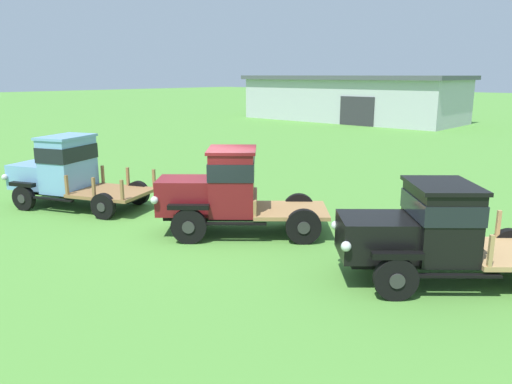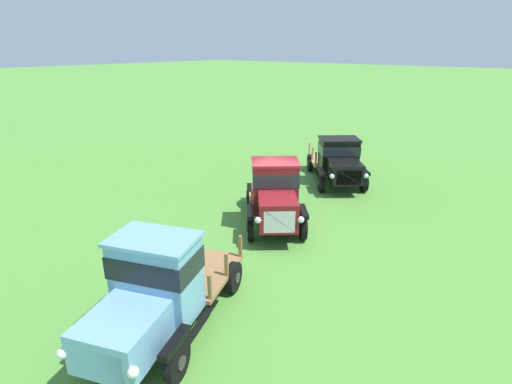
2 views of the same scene
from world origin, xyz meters
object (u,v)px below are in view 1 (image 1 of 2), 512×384
farm_shed (351,98)px  vintage_truck_foreground_near (65,171)px  vintage_truck_second_in_line (226,190)px  vintage_truck_midrow_center (431,231)px

farm_shed → vintage_truck_foreground_near: (9.56, -33.20, -0.92)m
farm_shed → vintage_truck_second_in_line: 35.41m
farm_shed → vintage_truck_foreground_near: 34.56m
vintage_truck_foreground_near → vintage_truck_midrow_center: size_ratio=1.09×
vintage_truck_midrow_center → vintage_truck_second_in_line: bearing=-174.4°
farm_shed → vintage_truck_foreground_near: farm_shed is taller
vintage_truck_foreground_near → vintage_truck_midrow_center: bearing=9.6°
farm_shed → vintage_truck_second_in_line: (15.50, -31.82, -0.88)m
farm_shed → vintage_truck_midrow_center: bearing=-56.3°
vintage_truck_foreground_near → vintage_truck_midrow_center: 11.46m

